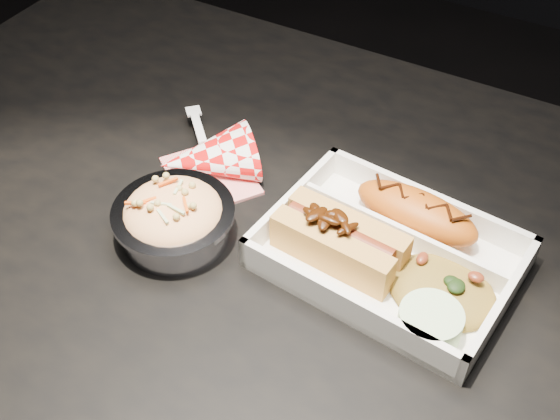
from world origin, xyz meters
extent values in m
cube|color=black|center=(0.00, 0.00, 0.73)|extent=(1.20, 0.80, 0.03)
cylinder|color=black|center=(-0.55, 0.35, 0.36)|extent=(0.05, 0.05, 0.72)
cube|color=white|center=(0.11, 0.03, 0.75)|extent=(0.27, 0.20, 0.01)
cube|color=white|center=(0.12, 0.12, 0.77)|extent=(0.25, 0.03, 0.04)
cube|color=white|center=(0.10, -0.05, 0.77)|extent=(0.25, 0.03, 0.04)
cube|color=white|center=(-0.01, 0.05, 0.77)|extent=(0.03, 0.18, 0.04)
cube|color=white|center=(0.23, 0.02, 0.77)|extent=(0.03, 0.18, 0.04)
cube|color=white|center=(0.11, 0.06, 0.77)|extent=(0.23, 0.03, 0.03)
ellipsoid|color=#BB5512|center=(0.12, 0.09, 0.78)|extent=(0.15, 0.07, 0.04)
cube|color=#C99144|center=(0.06, 0.00, 0.78)|extent=(0.14, 0.04, 0.04)
cube|color=#C99144|center=(0.06, 0.03, 0.78)|extent=(0.14, 0.04, 0.04)
cylinder|color=maroon|center=(0.06, 0.01, 0.79)|extent=(0.12, 0.04, 0.03)
ellipsoid|color=olive|center=(0.17, 0.02, 0.77)|extent=(0.12, 0.10, 0.03)
cylinder|color=beige|center=(0.18, -0.03, 0.77)|extent=(0.06, 0.06, 0.03)
cylinder|color=silver|center=(-0.10, -0.04, 0.77)|extent=(0.12, 0.12, 0.04)
cylinder|color=silver|center=(-0.10, -0.04, 0.79)|extent=(0.13, 0.13, 0.01)
ellipsoid|color=beige|center=(-0.10, -0.04, 0.79)|extent=(0.10, 0.10, 0.04)
cube|color=red|center=(-0.13, 0.06, 0.75)|extent=(0.14, 0.14, 0.00)
cone|color=red|center=(-0.14, 0.07, 0.77)|extent=(0.15, 0.15, 0.10)
cube|color=white|center=(-0.17, 0.11, 0.77)|extent=(0.05, 0.05, 0.00)
cube|color=white|center=(-0.20, 0.13, 0.77)|extent=(0.03, 0.03, 0.00)
camera|label=1|loc=(0.25, -0.44, 1.30)|focal=45.00mm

